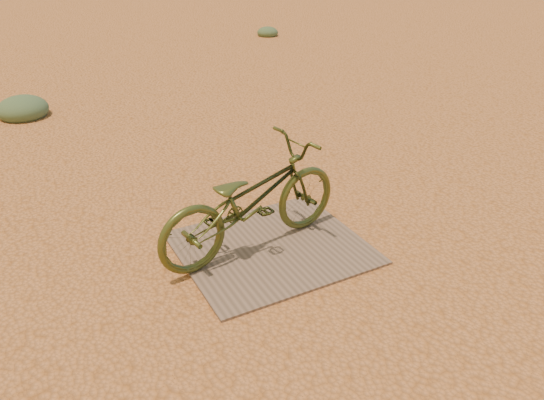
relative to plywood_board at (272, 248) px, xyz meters
name	(u,v)px	position (x,y,z in m)	size (l,w,h in m)	color
ground	(270,234)	(0.09, 0.21, -0.01)	(120.00, 120.00, 0.00)	#C27B47
plywood_board	(272,248)	(0.00, 0.00, 0.00)	(1.45, 1.27, 0.02)	#715A4C
bicycle	(251,200)	(-0.14, 0.07, 0.44)	(0.57, 1.64, 0.86)	#434D1F
kale_a	(25,116)	(-1.43, 4.50, -0.01)	(0.67, 0.67, 0.37)	#4A6644
kale_b	(268,36)	(4.16, 7.98, -0.01)	(0.48, 0.48, 0.27)	#4A6644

